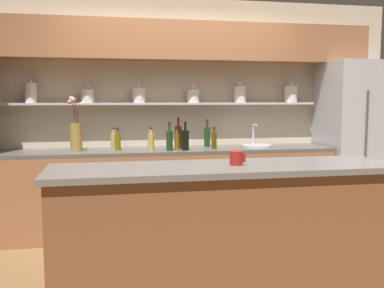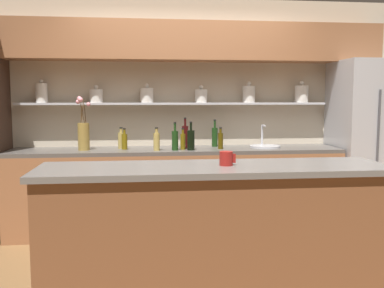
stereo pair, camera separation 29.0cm
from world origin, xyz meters
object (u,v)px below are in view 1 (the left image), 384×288
(refrigerator, at_px, (360,143))
(bottle_wine_2, at_px, (185,140))
(bottle_spirit_1, at_px, (151,141))
(bottle_oil_3, at_px, (214,140))
(coffee_mug, at_px, (236,158))
(sink_fixture, at_px, (257,145))
(flower_vase, at_px, (76,134))
(bottle_oil_6, at_px, (177,141))
(bottle_oil_7, at_px, (118,142))
(bottle_spirit_4, at_px, (114,140))
(bottle_wine_8, at_px, (207,136))
(bottle_wine_0, at_px, (169,140))
(bottle_wine_5, at_px, (178,136))

(refrigerator, bearing_deg, bottle_wine_2, -176.70)
(bottle_spirit_1, xyz_separation_m, bottle_oil_3, (0.69, 0.07, -0.01))
(refrigerator, xyz_separation_m, coffee_mug, (-2.07, -1.82, 0.12))
(sink_fixture, xyz_separation_m, bottle_wine_2, (-0.86, -0.17, 0.09))
(flower_vase, height_order, bottle_oil_6, flower_vase)
(bottle_spirit_1, distance_m, bottle_oil_7, 0.37)
(sink_fixture, distance_m, bottle_oil_3, 0.54)
(bottle_oil_3, xyz_separation_m, bottle_oil_7, (-1.03, 0.07, -0.00))
(refrigerator, distance_m, bottle_spirit_4, 2.87)
(bottle_spirit_4, height_order, bottle_wine_8, bottle_wine_8)
(flower_vase, bearing_deg, bottle_spirit_1, -8.85)
(bottle_spirit_4, bearing_deg, flower_vase, -163.44)
(bottle_oil_7, bearing_deg, bottle_wine_0, -14.45)
(bottle_spirit_1, bearing_deg, bottle_wine_2, -0.46)
(bottle_spirit_4, xyz_separation_m, bottle_oil_6, (0.66, -0.17, -0.00))
(refrigerator, relative_size, bottle_spirit_4, 8.11)
(bottle_wine_2, height_order, bottle_wine_5, bottle_wine_5)
(bottle_wine_5, bearing_deg, flower_vase, -175.45)
(bottle_wine_5, relative_size, bottle_wine_8, 1.09)
(flower_vase, height_order, bottle_wine_2, flower_vase)
(sink_fixture, relative_size, bottle_spirit_1, 1.38)
(sink_fixture, bearing_deg, coffee_mug, -113.36)
(bottle_wine_5, distance_m, bottle_wine_8, 0.36)
(bottle_wine_5, relative_size, coffee_mug, 3.09)
(bottle_wine_8, bearing_deg, bottle_spirit_4, -176.19)
(flower_vase, bearing_deg, sink_fixture, 1.39)
(bottle_spirit_1, relative_size, bottle_oil_3, 1.04)
(bottle_wine_8, bearing_deg, bottle_wine_5, -164.22)
(bottle_wine_2, bearing_deg, bottle_wine_0, 179.31)
(bottle_wine_2, bearing_deg, bottle_oil_3, 11.79)
(refrigerator, height_order, bottle_wine_0, refrigerator)
(bottle_wine_5, bearing_deg, bottle_oil_6, -104.79)
(refrigerator, distance_m, bottle_wine_2, 2.13)
(bottle_oil_7, xyz_separation_m, coffee_mug, (0.75, -1.83, 0.06))
(bottle_spirit_1, height_order, bottle_spirit_4, bottle_spirit_1)
(bottle_oil_6, xyz_separation_m, bottle_oil_7, (-0.62, 0.08, -0.00))
(sink_fixture, bearing_deg, bottle_wine_5, 177.55)
(sink_fixture, relative_size, bottle_oil_6, 1.46)
(bottle_wine_5, height_order, coffee_mug, bottle_wine_5)
(flower_vase, bearing_deg, bottle_wine_8, 7.34)
(flower_vase, height_order, bottle_wine_8, flower_vase)
(flower_vase, relative_size, bottle_wine_0, 1.90)
(bottle_wine_5, height_order, bottle_wine_8, bottle_wine_5)
(bottle_wine_2, bearing_deg, bottle_wine_8, 44.98)
(bottle_wine_0, height_order, coffee_mug, bottle_wine_0)
(bottle_wine_8, bearing_deg, sink_fixture, -14.03)
(refrigerator, distance_m, coffee_mug, 2.76)
(bottle_wine_2, relative_size, bottle_spirit_4, 1.30)
(sink_fixture, height_order, bottle_spirit_4, sink_fixture)
(coffee_mug, bearing_deg, bottle_wine_2, 91.69)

